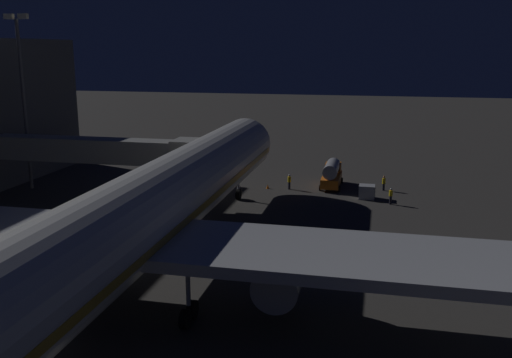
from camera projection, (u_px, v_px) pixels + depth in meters
name	position (u px, v px, depth m)	size (l,w,h in m)	color
ground_plane	(191.00, 249.00, 47.13)	(320.00, 320.00, 0.00)	#383533
airliner_at_gate	(138.00, 220.00, 36.35)	(48.46, 65.52, 18.24)	silver
jet_bridge	(111.00, 151.00, 59.92)	(24.25, 3.40, 7.24)	#9E9E99
apron_floodlight_mast	(23.00, 91.00, 64.86)	(2.90, 0.50, 20.18)	#59595E
fuel_tanker	(332.00, 173.00, 67.95)	(2.46, 6.13, 3.15)	orange
baggage_container_mid_row	(367.00, 192.00, 62.76)	(1.74, 1.55, 1.51)	#B7BABF
ground_crew_near_nose_gear	(391.00, 195.00, 60.33)	(0.40, 0.40, 1.81)	black
ground_crew_by_belt_loader	(289.00, 181.00, 66.76)	(0.40, 0.40, 1.81)	black
ground_crew_marshaller_fwd	(384.00, 183.00, 66.20)	(0.40, 0.40, 1.76)	black
traffic_cone_nose_port	(268.00, 186.00, 67.25)	(0.36, 0.36, 0.55)	orange
traffic_cone_nose_starboard	(232.00, 184.00, 68.18)	(0.36, 0.36, 0.55)	orange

